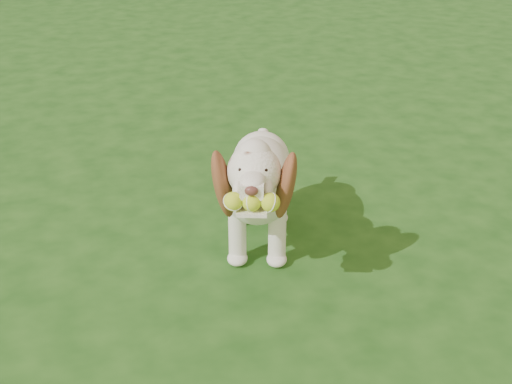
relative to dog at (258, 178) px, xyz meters
name	(u,v)px	position (x,y,z in m)	size (l,w,h in m)	color
ground	(326,190)	(0.59, 0.50, -0.40)	(80.00, 80.00, 0.00)	#184213
dog	(258,178)	(0.00, 0.00, 0.00)	(0.67, 1.11, 0.75)	white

